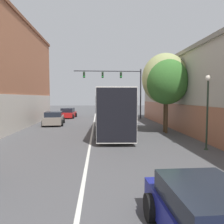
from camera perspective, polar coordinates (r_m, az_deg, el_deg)
lane_center_line at (r=17.20m, az=-5.33°, el=-6.06°), size 0.14×46.05×0.01m
bus at (r=18.39m, az=0.54°, el=0.90°), size 3.15×11.49×3.59m
hatchback_foreground at (r=4.95m, az=24.65°, el=-24.82°), size 2.01×4.04×1.25m
parked_car_left_near at (r=24.41m, az=-14.93°, el=-1.62°), size 2.42×4.62×1.43m
parked_car_left_mid at (r=32.18m, az=-11.40°, el=-0.31°), size 2.24×4.20×1.43m
traffic_signal_gantry at (r=30.16m, az=1.78°, el=7.95°), size 9.22×0.36×6.83m
street_lamp at (r=13.29m, az=23.67°, el=1.46°), size 0.32×0.32×4.18m
street_tree_near at (r=18.49m, az=14.17°, el=7.74°), size 3.42×3.08×6.14m
street_tree_far at (r=19.08m, az=13.65°, el=8.45°), size 3.85×3.46×6.65m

